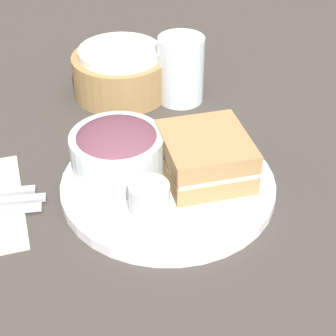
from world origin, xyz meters
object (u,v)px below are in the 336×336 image
salad_bowl (117,149)px  dressing_cup (149,199)px  drink_glass (181,69)px  plate (168,185)px  sandwich (207,158)px  bread_basket (121,72)px

salad_bowl → dressing_cup: 0.09m
salad_bowl → drink_glass: 0.23m
plate → drink_glass: bearing=68.3°
sandwich → drink_glass: (0.04, 0.22, 0.01)m
salad_bowl → drink_glass: size_ratio=1.14×
bread_basket → salad_bowl: bearing=-103.9°
sandwich → salad_bowl: salad_bowl is taller
drink_glass → plate: bearing=-111.7°
sandwich → drink_glass: 0.22m
drink_glass → dressing_cup: bearing=-114.9°
salad_bowl → dressing_cup: bearing=-79.3°
salad_bowl → dressing_cup: (0.02, -0.09, -0.01)m
sandwich → dressing_cup: 0.10m
plate → drink_glass: 0.24m
sandwich → bread_basket: 0.27m
plate → dressing_cup: 0.07m
plate → bread_basket: 0.27m
dressing_cup → bread_basket: (0.04, 0.32, 0.00)m
dressing_cup → drink_glass: bearing=65.1°
bread_basket → drink_glass: bearing=-29.0°
plate → bread_basket: (0.00, 0.26, 0.03)m
salad_bowl → bread_basket: bearing=76.1°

